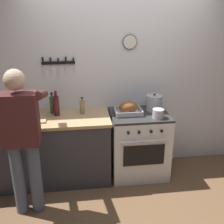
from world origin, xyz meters
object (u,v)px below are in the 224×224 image
(roasting_pan, at_px, (128,108))
(cutting_board, at_px, (32,120))
(bottle_cooking_oil, at_px, (8,108))
(bottle_dish_soap, at_px, (13,110))
(stock_pot, at_px, (154,103))
(stove, at_px, (138,144))
(bottle_olive_oil, at_px, (52,105))
(saucepan, at_px, (158,114))
(person_cook, at_px, (22,135))
(bottle_wine_red, at_px, (56,105))
(bottle_vinegar, at_px, (82,107))

(roasting_pan, distance_m, cutting_board, 1.23)
(bottle_cooking_oil, relative_size, bottle_dish_soap, 1.12)
(roasting_pan, distance_m, stock_pot, 0.38)
(stove, bearing_deg, bottle_olive_oil, 171.60)
(saucepan, bearing_deg, person_cook, -165.82)
(stock_pot, height_order, bottle_cooking_oil, bottle_cooking_oil)
(roasting_pan, height_order, bottle_olive_oil, bottle_olive_oil)
(bottle_cooking_oil, bearing_deg, stock_pot, -0.80)
(cutting_board, relative_size, bottle_cooking_oil, 1.27)
(stock_pot, xyz_separation_m, bottle_wine_red, (-1.29, -0.01, 0.03))
(stock_pot, relative_size, bottle_dish_soap, 0.94)
(stove, distance_m, bottle_olive_oil, 1.28)
(bottle_cooking_oil, distance_m, bottle_olive_oil, 0.55)
(cutting_board, relative_size, bottle_vinegar, 1.60)
(bottle_olive_oil, bearing_deg, person_cook, -109.50)
(bottle_vinegar, distance_m, bottle_olive_oil, 0.39)
(roasting_pan, relative_size, bottle_wine_red, 1.08)
(bottle_vinegar, xyz_separation_m, bottle_wine_red, (-0.33, -0.02, 0.04))
(stock_pot, xyz_separation_m, bottle_olive_oil, (-1.35, 0.08, 0.01))
(stock_pot, xyz_separation_m, saucepan, (-0.02, -0.27, -0.05))
(cutting_board, bearing_deg, bottle_cooking_oil, 149.65)
(bottle_vinegar, relative_size, bottle_olive_oil, 0.80)
(roasting_pan, bearing_deg, bottle_cooking_oil, 175.69)
(person_cook, relative_size, bottle_dish_soap, 6.55)
(bottle_dish_soap, height_order, bottle_olive_oil, bottle_olive_oil)
(cutting_board, relative_size, bottle_dish_soap, 1.42)
(stock_pot, height_order, saucepan, stock_pot)
(bottle_cooking_oil, height_order, bottle_dish_soap, bottle_cooking_oil)
(bottle_olive_oil, bearing_deg, stock_pot, -3.19)
(roasting_pan, relative_size, bottle_vinegar, 1.57)
(saucepan, xyz_separation_m, bottle_cooking_oil, (-1.88, 0.30, 0.06))
(stove, bearing_deg, stock_pot, 23.28)
(bottle_vinegar, bearing_deg, person_cook, -133.75)
(person_cook, height_order, bottle_dish_soap, person_cook)
(bottle_wine_red, height_order, bottle_dish_soap, bottle_wine_red)
(saucepan, xyz_separation_m, bottle_wine_red, (-1.27, 0.26, 0.08))
(saucepan, height_order, bottle_wine_red, bottle_wine_red)
(saucepan, height_order, bottle_dish_soap, bottle_dish_soap)
(person_cook, height_order, bottle_wine_red, person_cook)
(roasting_pan, distance_m, bottle_dish_soap, 1.46)
(bottle_cooking_oil, xyz_separation_m, bottle_wine_red, (0.61, -0.04, 0.02))
(cutting_board, relative_size, bottle_olive_oil, 1.27)
(roasting_pan, height_order, bottle_wine_red, bottle_wine_red)
(cutting_board, bearing_deg, bottle_olive_oil, 42.98)
(bottle_cooking_oil, distance_m, bottle_wine_red, 0.61)
(bottle_dish_soap, bearing_deg, saucepan, -7.31)
(stove, height_order, person_cook, person_cook)
(bottle_dish_soap, bearing_deg, bottle_wine_red, 3.10)
(cutting_board, height_order, bottle_cooking_oil, bottle_cooking_oil)
(saucepan, height_order, bottle_olive_oil, bottle_olive_oil)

